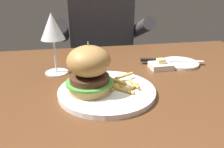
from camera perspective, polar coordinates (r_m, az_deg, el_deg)
name	(u,v)px	position (r m, az deg, el deg)	size (l,w,h in m)	color
dining_table	(132,106)	(0.74, 5.37, -8.32)	(1.19, 0.82, 0.74)	#56331C
main_plate	(107,91)	(0.60, -1.35, -4.48)	(0.26, 0.26, 0.01)	white
burger_sandwich	(89,69)	(0.57, -5.99, 1.27)	(0.13, 0.13, 0.13)	tan
fries_pile	(119,84)	(0.61, 1.84, -2.57)	(0.11, 0.11, 0.02)	#E0B251
wine_glass	(52,29)	(0.72, -15.34, 11.34)	(0.08, 0.08, 0.20)	silver
bread_plate	(180,63)	(0.86, 17.28, 2.72)	(0.14, 0.14, 0.01)	white
table_knife	(166,61)	(0.84, 13.94, 3.40)	(0.23, 0.07, 0.01)	silver
butter_dish	(161,65)	(0.79, 12.58, 2.21)	(0.07, 0.06, 0.04)	white
diner_person	(101,62)	(1.38, -2.90, 3.11)	(0.51, 0.36, 1.18)	#282833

